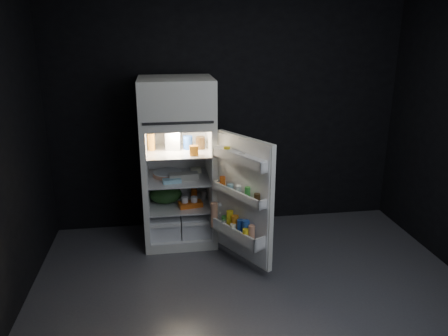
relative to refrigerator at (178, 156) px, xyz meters
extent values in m
cube|color=#4A4A4E|center=(0.60, -1.32, -0.96)|extent=(4.00, 3.40, 0.00)
cube|color=black|center=(0.60, 0.38, 0.39)|extent=(4.00, 0.00, 2.70)
cube|color=black|center=(0.60, -3.02, 0.39)|extent=(4.00, 0.00, 2.70)
cube|color=white|center=(0.00, -0.02, -0.91)|extent=(0.76, 0.70, 0.10)
cube|color=white|center=(-0.35, -0.02, -0.26)|extent=(0.05, 0.70, 1.20)
cube|color=white|center=(0.36, -0.02, -0.26)|extent=(0.05, 0.70, 1.20)
cube|color=white|center=(0.00, 0.30, -0.26)|extent=(0.66, 0.05, 1.20)
cube|color=white|center=(0.00, -0.02, 0.37)|extent=(0.76, 0.70, 0.06)
cube|color=white|center=(0.00, -0.02, 0.61)|extent=(0.76, 0.70, 0.42)
cube|color=black|center=(0.00, -0.38, 0.43)|extent=(0.68, 0.01, 0.02)
cube|color=white|center=(-0.33, -0.05, -0.26)|extent=(0.01, 0.65, 1.20)
cube|color=white|center=(0.33, -0.05, -0.26)|extent=(0.01, 0.65, 1.20)
cube|color=white|center=(0.00, -0.05, 0.34)|extent=(0.66, 0.65, 0.01)
cube|color=white|center=(0.00, -0.05, -0.85)|extent=(0.66, 0.65, 0.01)
cube|color=white|center=(0.00, -0.05, 0.06)|extent=(0.65, 0.63, 0.01)
cube|color=white|center=(0.00, -0.05, -0.24)|extent=(0.65, 0.63, 0.01)
cube|color=white|center=(0.00, -0.05, -0.54)|extent=(0.65, 0.63, 0.01)
cube|color=white|center=(-0.16, -0.03, -0.74)|extent=(0.32, 0.59, 0.22)
cube|color=white|center=(0.17, -0.03, -0.74)|extent=(0.32, 0.59, 0.22)
cube|color=white|center=(-0.16, -0.35, -0.65)|extent=(0.32, 0.02, 0.03)
cube|color=white|center=(0.17, -0.35, -0.65)|extent=(0.32, 0.02, 0.03)
cube|color=#FFE5B2|center=(0.00, -0.10, 0.32)|extent=(0.14, 0.14, 0.02)
cube|color=white|center=(0.59, -0.69, -0.26)|extent=(0.42, 0.68, 1.22)
cube|color=white|center=(0.57, -0.70, -0.26)|extent=(0.36, 0.63, 1.18)
cube|color=white|center=(0.53, -0.72, 0.11)|extent=(0.42, 0.63, 0.02)
cube|color=white|center=(0.50, -0.74, 0.15)|extent=(0.36, 0.60, 0.10)
cube|color=white|center=(0.69, -1.01, 0.15)|extent=(0.09, 0.06, 0.10)
cube|color=white|center=(0.37, -0.44, 0.15)|extent=(0.09, 0.06, 0.10)
cube|color=white|center=(0.53, -0.73, -0.22)|extent=(0.42, 0.64, 0.02)
cube|color=white|center=(0.49, -0.75, -0.19)|extent=(0.36, 0.60, 0.09)
cube|color=white|center=(0.69, -1.01, -0.19)|extent=(0.10, 0.07, 0.09)
cube|color=white|center=(0.36, -0.44, -0.19)|extent=(0.10, 0.07, 0.09)
cube|color=white|center=(0.51, -0.74, -0.63)|extent=(0.46, 0.66, 0.02)
cube|color=white|center=(0.46, -0.77, -0.57)|extent=(0.36, 0.60, 0.13)
cube|color=white|center=(0.67, -1.02, -0.57)|extent=(0.13, 0.09, 0.13)
cube|color=white|center=(0.34, -0.45, -0.57)|extent=(0.13, 0.09, 0.13)
cube|color=white|center=(0.53, -0.72, 0.21)|extent=(0.41, 0.62, 0.02)
cylinder|color=silver|center=(0.55, -0.76, 0.17)|extent=(0.08, 0.08, 0.09)
cylinder|color=yellow|center=(0.44, -0.57, 0.18)|extent=(0.08, 0.08, 0.11)
cylinder|color=black|center=(0.65, -0.95, -0.16)|extent=(0.08, 0.08, 0.11)
cylinder|color=#338C33|center=(0.59, -0.84, -0.15)|extent=(0.07, 0.07, 0.13)
cylinder|color=silver|center=(0.53, -0.73, -0.16)|extent=(0.08, 0.08, 0.11)
cylinder|color=#8AC1D5|center=(0.47, -0.62, -0.17)|extent=(0.08, 0.08, 0.09)
cylinder|color=#D45712|center=(0.41, -0.52, -0.15)|extent=(0.08, 0.08, 0.13)
cylinder|color=tan|center=(0.62, -0.93, -0.52)|extent=(0.08, 0.08, 0.19)
cylinder|color=#1D459E|center=(0.58, -0.86, -0.51)|extent=(0.09, 0.09, 0.21)
cylinder|color=#1D459E|center=(0.54, -0.79, -0.52)|extent=(0.09, 0.09, 0.19)
cylinder|color=orange|center=(0.50, -0.72, -0.51)|extent=(0.09, 0.09, 0.20)
cylinder|color=yellow|center=(0.46, -0.65, -0.50)|extent=(0.09, 0.09, 0.23)
cylinder|color=#338C33|center=(0.42, -0.58, -0.55)|extent=(0.09, 0.09, 0.14)
cylinder|color=yellow|center=(0.56, -0.91, -0.54)|extent=(0.08, 0.08, 0.15)
cylinder|color=beige|center=(0.47, -0.76, -0.55)|extent=(0.08, 0.08, 0.13)
cylinder|color=silver|center=(0.40, -0.63, -0.56)|extent=(0.08, 0.08, 0.12)
cylinder|color=tan|center=(0.32, -0.49, -0.49)|extent=(0.10, 0.10, 0.26)
cylinder|color=white|center=(0.38, -0.51, -0.37)|extent=(0.05, 0.05, 0.02)
cube|color=white|center=(-0.04, 0.02, 0.19)|extent=(0.17, 0.17, 0.24)
cylinder|color=#1D459E|center=(0.11, 0.01, 0.14)|extent=(0.12, 0.12, 0.14)
cylinder|color=black|center=(0.24, 0.00, 0.14)|extent=(0.12, 0.12, 0.13)
cylinder|color=orange|center=(-0.27, 0.02, 0.18)|extent=(0.10, 0.10, 0.22)
cube|color=orange|center=(0.15, -0.25, 0.12)|extent=(0.09, 0.06, 0.10)
cube|color=#99988B|center=(0.05, -0.12, -0.19)|extent=(0.31, 0.14, 0.07)
cylinder|color=tan|center=(-0.12, 0.02, -0.21)|extent=(0.34, 0.34, 0.04)
cube|color=#8AC1D5|center=(-0.08, -0.20, -0.21)|extent=(0.20, 0.12, 0.04)
cube|color=beige|center=(0.20, 0.11, -0.20)|extent=(0.12, 0.10, 0.05)
ellipsoid|color=#193815|center=(-0.15, 0.00, -0.43)|extent=(0.44, 0.41, 0.20)
cube|color=#D45712|center=(0.11, -0.15, -0.50)|extent=(0.27, 0.17, 0.05)
cylinder|color=#D45712|center=(0.18, 0.15, -0.48)|extent=(0.09, 0.09, 0.09)
cylinder|color=silver|center=(0.28, 0.06, -0.48)|extent=(0.08, 0.08, 0.09)
camera|label=1|loc=(-0.17, -4.49, 1.30)|focal=35.00mm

